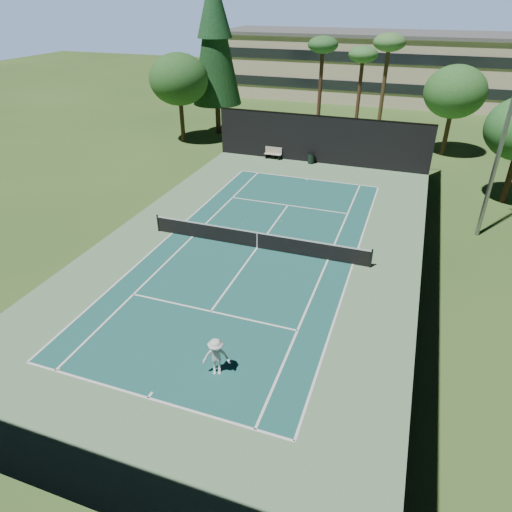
% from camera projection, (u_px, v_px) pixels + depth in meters
% --- Properties ---
extents(ground, '(160.00, 160.00, 0.00)m').
position_uv_depth(ground, '(257.00, 248.00, 26.17)').
color(ground, '#335520').
rests_on(ground, ground).
extents(apron_slab, '(18.00, 32.00, 0.01)m').
position_uv_depth(apron_slab, '(257.00, 248.00, 26.17)').
color(apron_slab, '#5F875E').
rests_on(apron_slab, ground).
extents(court_surface, '(10.97, 23.77, 0.01)m').
position_uv_depth(court_surface, '(257.00, 248.00, 26.17)').
color(court_surface, '#1B5752').
rests_on(court_surface, ground).
extents(court_lines, '(11.07, 23.87, 0.01)m').
position_uv_depth(court_lines, '(257.00, 248.00, 26.16)').
color(court_lines, white).
rests_on(court_lines, ground).
extents(tennis_net, '(12.90, 0.10, 1.10)m').
position_uv_depth(tennis_net, '(257.00, 239.00, 25.89)').
color(tennis_net, black).
rests_on(tennis_net, ground).
extents(fence, '(18.04, 32.05, 4.03)m').
position_uv_depth(fence, '(257.00, 216.00, 25.22)').
color(fence, black).
rests_on(fence, ground).
extents(player, '(1.21, 0.94, 1.65)m').
position_uv_depth(player, '(216.00, 357.00, 17.17)').
color(player, silver).
rests_on(player, ground).
extents(tennis_ball_a, '(0.07, 0.07, 0.07)m').
position_uv_depth(tennis_ball_a, '(60.00, 369.00, 17.70)').
color(tennis_ball_a, '#BCCD2E').
rests_on(tennis_ball_a, ground).
extents(tennis_ball_b, '(0.06, 0.06, 0.06)m').
position_uv_depth(tennis_ball_b, '(242.00, 223.00, 28.90)').
color(tennis_ball_b, '#BFD731').
rests_on(tennis_ball_b, ground).
extents(tennis_ball_c, '(0.07, 0.07, 0.07)m').
position_uv_depth(tennis_ball_c, '(281.00, 221.00, 29.18)').
color(tennis_ball_c, '#D8F437').
rests_on(tennis_ball_c, ground).
extents(tennis_ball_d, '(0.06, 0.06, 0.06)m').
position_uv_depth(tennis_ball_d, '(219.00, 211.00, 30.60)').
color(tennis_ball_d, '#C2DB31').
rests_on(tennis_ball_d, ground).
extents(park_bench, '(1.50, 0.45, 1.02)m').
position_uv_depth(park_bench, '(273.00, 153.00, 39.96)').
color(park_bench, '#BBAE9B').
rests_on(park_bench, ground).
extents(trash_bin, '(0.56, 0.56, 0.95)m').
position_uv_depth(trash_bin, '(311.00, 158.00, 38.86)').
color(trash_bin, black).
rests_on(trash_bin, ground).
extents(pine_tree, '(4.80, 4.80, 15.00)m').
position_uv_depth(pine_tree, '(215.00, 31.00, 42.80)').
color(pine_tree, '#44311D').
rests_on(pine_tree, ground).
extents(palm_a, '(2.80, 2.80, 9.32)m').
position_uv_depth(palm_a, '(323.00, 49.00, 42.22)').
color(palm_a, '#452B1D').
rests_on(palm_a, ground).
extents(palm_b, '(2.80, 2.80, 8.42)m').
position_uv_depth(palm_b, '(363.00, 58.00, 43.26)').
color(palm_b, '#4C2F20').
rests_on(palm_b, ground).
extents(palm_c, '(2.80, 2.80, 9.77)m').
position_uv_depth(palm_c, '(389.00, 47.00, 39.46)').
color(palm_c, '#4D3921').
rests_on(palm_c, ground).
extents(decid_tree_a, '(5.12, 5.12, 7.62)m').
position_uv_depth(decid_tree_a, '(455.00, 92.00, 38.51)').
color(decid_tree_a, '#422F1C').
rests_on(decid_tree_a, ground).
extents(decid_tree_c, '(5.44, 5.44, 8.09)m').
position_uv_depth(decid_tree_c, '(179.00, 79.00, 42.01)').
color(decid_tree_c, '#452F1D').
rests_on(decid_tree_c, ground).
extents(campus_building, '(40.50, 12.50, 8.30)m').
position_uv_depth(campus_building, '(370.00, 65.00, 61.57)').
color(campus_building, beige).
rests_on(campus_building, ground).
extents(light_pole, '(0.90, 0.25, 12.22)m').
position_uv_depth(light_pole, '(506.00, 128.00, 24.36)').
color(light_pole, gray).
rests_on(light_pole, ground).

